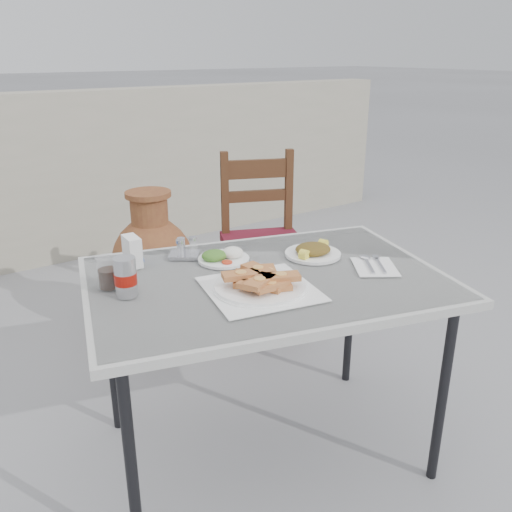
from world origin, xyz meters
TOP-DOWN VIEW (x-y plane):
  - ground at (0.00, 0.00)m, footprint 80.00×80.00m
  - cafe_table at (-0.02, -0.09)m, footprint 1.39×1.12m
  - pide_plate at (-0.10, -0.17)m, footprint 0.40×0.40m
  - salad_rice_plate at (-0.07, 0.11)m, footprint 0.19×0.19m
  - salad_chopped_plate at (0.24, -0.03)m, footprint 0.21×0.21m
  - soda_can at (-0.47, 0.03)m, footprint 0.07×0.07m
  - cola_glass at (-0.49, 0.12)m, footprint 0.07×0.07m
  - napkin_holder at (-0.36, 0.26)m, footprint 0.06×0.09m
  - condiment_caddy at (-0.16, 0.23)m, footprint 0.14×0.13m
  - cutlery_napkin at (0.35, -0.24)m, footprint 0.22×0.23m
  - chair at (0.60, 0.79)m, footprint 0.55×0.55m
  - terracotta_urn at (0.05, 1.04)m, footprint 0.45×0.45m
  - back_wall at (0.00, 2.50)m, footprint 6.00×0.25m

SIDE VIEW (x-z plane):
  - ground at x=0.00m, z-range 0.00..0.00m
  - terracotta_urn at x=0.05m, z-range -0.03..0.76m
  - chair at x=0.60m, z-range 0.02..0.97m
  - back_wall at x=0.00m, z-range 0.00..1.20m
  - cafe_table at x=-0.02m, z-range 0.32..1.06m
  - cutlery_napkin at x=0.35m, z-range 0.73..0.75m
  - salad_rice_plate at x=-0.07m, z-range 0.73..0.78m
  - salad_chopped_plate at x=0.24m, z-range 0.73..0.78m
  - condiment_caddy at x=-0.16m, z-range 0.73..0.80m
  - pide_plate at x=-0.10m, z-range 0.73..0.80m
  - cola_glass at x=-0.49m, z-range 0.73..0.84m
  - napkin_holder at x=-0.36m, z-range 0.74..0.85m
  - soda_can at x=-0.47m, z-range 0.74..0.87m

